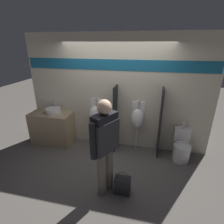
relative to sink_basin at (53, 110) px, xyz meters
The scene contains 12 objects.
ground_plane 1.84m from the sink_basin, 12.77° to the right, with size 16.00×16.00×0.00m, color #5B5651.
display_wall 1.66m from the sink_basin, ahead, with size 4.38×0.07×2.70m.
sink_counter 0.48m from the sink_basin, 132.47° to the right, with size 1.04×0.54×0.83m.
sink_basin is the anchor object (origin of this frame).
cell_phone 0.31m from the sink_basin, 31.66° to the right, with size 0.07×0.14×0.01m.
divider_near_counter 1.60m from the sink_basin, ahead, with size 0.03×0.40×1.59m.
divider_mid 2.63m from the sink_basin, ahead, with size 0.03×0.40×1.59m.
urinal_near_counter 1.09m from the sink_basin, ahead, with size 0.31×0.29×1.24m.
urinal_far 2.12m from the sink_basin, ahead, with size 0.31×0.29×1.24m.
toilet 3.20m from the sink_basin, ahead, with size 0.37×0.54×0.83m.
person_in_vest 2.19m from the sink_basin, 38.17° to the right, with size 0.41×0.53×1.71m.
shopping_bag 2.52m from the sink_basin, 33.53° to the right, with size 0.28×0.16×0.45m.
Camera 1 is at (0.79, -3.33, 2.47)m, focal length 28.00 mm.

